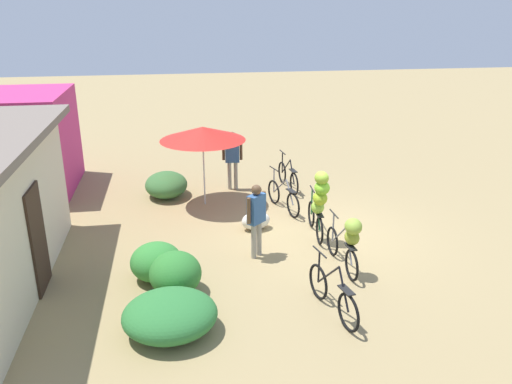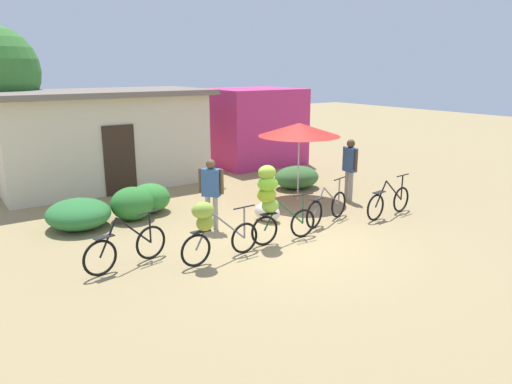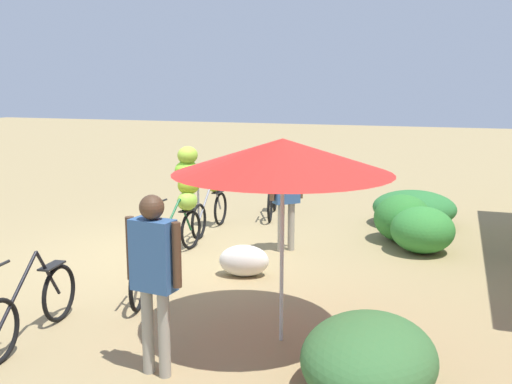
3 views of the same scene
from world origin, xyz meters
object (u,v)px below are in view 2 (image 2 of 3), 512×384
(building_low, at_px, (102,138))
(produce_sack, at_px, (267,212))
(market_umbrella, at_px, (299,130))
(bicycle_by_shop, at_px, (327,208))
(bicycle_leftmost, at_px, (127,248))
(person_vendor, at_px, (211,187))
(bicycle_near_pile, at_px, (211,226))
(person_bystander, at_px, (350,163))
(bicycle_center_loaded, at_px, (272,198))
(bicycle_rightmost, at_px, (389,202))
(shop_pink, at_px, (253,126))

(building_low, distance_m, produce_sack, 6.32)
(market_umbrella, relative_size, bicycle_by_shop, 1.32)
(bicycle_leftmost, distance_m, person_vendor, 2.59)
(bicycle_near_pile, relative_size, person_bystander, 1.02)
(bicycle_center_loaded, distance_m, produce_sack, 1.72)
(bicycle_near_pile, relative_size, bicycle_rightmost, 1.00)
(market_umbrella, bearing_deg, person_bystander, -39.19)
(person_bystander, bearing_deg, shop_pink, 81.91)
(bicycle_near_pile, bearing_deg, shop_pink, 51.23)
(bicycle_center_loaded, relative_size, produce_sack, 2.40)
(bicycle_leftmost, xyz_separation_m, bicycle_near_pile, (1.36, -0.72, 0.37))
(shop_pink, xyz_separation_m, bicycle_center_loaded, (-4.57, -7.42, -0.40))
(market_umbrella, xyz_separation_m, person_bystander, (1.08, -0.88, -0.90))
(bicycle_by_shop, relative_size, bicycle_rightmost, 0.97)
(market_umbrella, height_order, produce_sack, market_umbrella)
(bicycle_by_shop, relative_size, person_bystander, 0.99)
(building_low, height_order, produce_sack, building_low)
(market_umbrella, relative_size, bicycle_center_loaded, 1.32)
(building_low, height_order, person_vendor, building_low)
(bicycle_near_pile, distance_m, bicycle_by_shop, 3.51)
(bicycle_near_pile, bearing_deg, bicycle_rightmost, 1.08)
(bicycle_center_loaded, distance_m, person_vendor, 1.61)
(building_low, bearing_deg, market_umbrella, -51.16)
(bicycle_leftmost, relative_size, bicycle_by_shop, 1.01)
(bicycle_leftmost, bearing_deg, bicycle_near_pile, -27.90)
(building_low, bearing_deg, bicycle_by_shop, -65.33)
(shop_pink, distance_m, bicycle_leftmost, 10.19)
(person_vendor, xyz_separation_m, person_bystander, (4.30, 0.00, 0.06))
(bicycle_by_shop, distance_m, person_vendor, 2.78)
(bicycle_near_pile, height_order, bicycle_by_shop, bicycle_near_pile)
(person_vendor, bearing_deg, bicycle_center_loaded, -69.42)
(bicycle_near_pile, height_order, bicycle_rightmost, bicycle_near_pile)
(bicycle_leftmost, xyz_separation_m, person_bystander, (6.62, 0.96, 0.68))
(bicycle_leftmost, xyz_separation_m, bicycle_by_shop, (4.80, -0.14, -0.01))
(bicycle_by_shop, distance_m, person_bystander, 2.23)
(person_bystander, bearing_deg, building_low, 131.04)
(bicycle_leftmost, bearing_deg, bicycle_rightmost, -5.58)
(bicycle_by_shop, bearing_deg, bicycle_center_loaded, -168.14)
(bicycle_near_pile, distance_m, produce_sack, 2.82)
(bicycle_center_loaded, height_order, bicycle_by_shop, bicycle_center_loaded)
(bicycle_leftmost, relative_size, person_vendor, 1.05)
(building_low, relative_size, bicycle_center_loaded, 3.81)
(bicycle_leftmost, height_order, person_bystander, person_bystander)
(bicycle_by_shop, bearing_deg, market_umbrella, 69.48)
(bicycle_rightmost, bearing_deg, person_bystander, 82.17)
(bicycle_center_loaded, height_order, person_bystander, person_bystander)
(bicycle_by_shop, bearing_deg, person_vendor, 156.05)
(shop_pink, bearing_deg, market_umbrella, -110.84)
(bicycle_near_pile, distance_m, bicycle_rightmost, 5.05)
(bicycle_leftmost, height_order, bicycle_by_shop, bicycle_leftmost)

